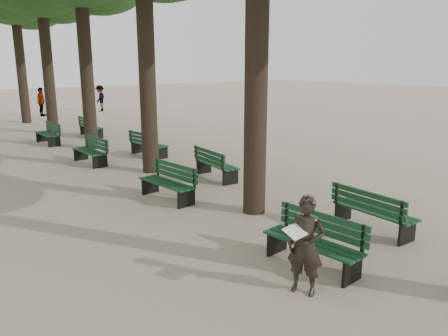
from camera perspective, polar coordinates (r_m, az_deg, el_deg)
ground at (r=7.49m, az=10.90°, el=-13.98°), size 120.00×120.00×0.00m
bench_left_0 at (r=7.77m, az=11.41°, el=-10.72°), size 0.72×1.84×0.92m
bench_left_1 at (r=11.28m, az=-7.42°, el=-2.81°), size 0.73×1.84×0.92m
bench_left_2 at (r=15.87m, az=-17.10°, el=1.49°), size 0.65×1.82×0.92m
bench_left_3 at (r=20.37m, az=-22.02°, el=3.67°), size 0.61×1.81×0.92m
bench_right_0 at (r=9.65m, az=18.91°, el=-6.31°), size 0.65×1.82×0.92m
bench_right_1 at (r=13.22m, az=-0.97°, el=-0.25°), size 0.76×1.85×0.92m
bench_right_2 at (r=16.72m, az=-9.75°, el=2.49°), size 0.80×1.86×0.92m
bench_right_3 at (r=21.84m, az=-16.93°, el=4.68°), size 0.58×1.80×0.92m
man_with_map at (r=6.75m, az=10.65°, el=-9.89°), size 0.70×0.69×1.54m
pedestrian_c at (r=31.33m, az=-22.77°, el=7.97°), size 0.95×1.10×1.87m
pedestrian_b at (r=33.13m, az=-15.86°, el=8.75°), size 1.08×1.15×1.86m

